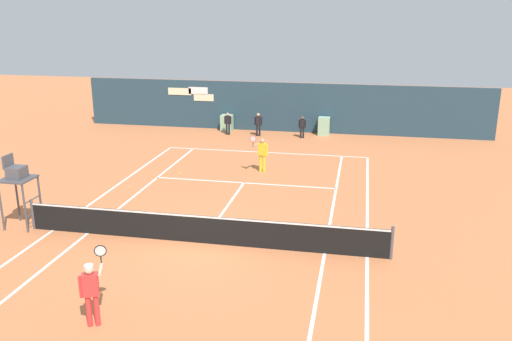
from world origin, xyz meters
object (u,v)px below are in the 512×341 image
object	(u,v)px
ball_kid_left_post	(302,126)
tennis_ball_mid_court	(129,187)
umpire_chair	(17,178)
tennis_ball_near_service_line	(179,174)
player_on_baseline	(262,152)
ball_kid_centre_post	(228,122)
tennis_ball_by_sideline	(246,167)
player_near_side	(91,289)
ball_kid_right_post	(258,123)

from	to	relation	value
ball_kid_left_post	tennis_ball_mid_court	size ratio (longest dim) A/B	18.99
umpire_chair	tennis_ball_near_service_line	size ratio (longest dim) A/B	37.84
player_on_baseline	ball_kid_centre_post	xyz separation A→B (m)	(-3.45, 7.18, -0.18)
tennis_ball_by_sideline	tennis_ball_near_service_line	world-z (taller)	same
player_near_side	tennis_ball_by_sideline	xyz separation A→B (m)	(0.71, 13.73, -0.94)
player_on_baseline	umpire_chair	bearing A→B (deg)	62.06
player_near_side	tennis_ball_mid_court	xyz separation A→B (m)	(-3.48, 9.79, -0.94)
player_on_baseline	ball_kid_left_post	bearing A→B (deg)	-85.47
tennis_ball_by_sideline	tennis_ball_near_service_line	size ratio (longest dim) A/B	1.00
player_near_side	ball_kid_centre_post	world-z (taller)	player_near_side
tennis_ball_near_service_line	tennis_ball_mid_court	size ratio (longest dim) A/B	1.00
ball_kid_right_post	tennis_ball_mid_court	xyz separation A→B (m)	(-3.50, -10.63, -0.76)
tennis_ball_mid_court	umpire_chair	bearing A→B (deg)	-112.11
umpire_chair	ball_kid_right_post	distance (m)	16.21
ball_kid_right_post	ball_kid_left_post	bearing A→B (deg)	168.77
ball_kid_right_post	ball_kid_centre_post	size ratio (longest dim) A/B	1.04
player_on_baseline	player_near_side	bearing A→B (deg)	95.93
tennis_ball_near_service_line	player_near_side	bearing A→B (deg)	-80.37
ball_kid_centre_post	tennis_ball_by_sideline	bearing A→B (deg)	116.14
tennis_ball_near_service_line	tennis_ball_mid_court	world-z (taller)	same
ball_kid_centre_post	player_on_baseline	bearing A→B (deg)	120.89
umpire_chair	tennis_ball_mid_court	bearing A→B (deg)	157.89
player_near_side	ball_kid_left_post	size ratio (longest dim) A/B	1.42
player_on_baseline	tennis_ball_near_service_line	xyz separation A→B (m)	(-3.65, -1.14, -0.92)
umpire_chair	ball_kid_right_post	xyz separation A→B (m)	(5.38, 15.25, -0.96)
umpire_chair	ball_kid_centre_post	bearing A→B (deg)	167.02
ball_kid_right_post	umpire_chair	bearing A→B (deg)	59.33
tennis_ball_by_sideline	tennis_ball_mid_court	size ratio (longest dim) A/B	1.00
player_on_baseline	tennis_ball_mid_court	xyz separation A→B (m)	(-5.08, -3.45, -0.92)
ball_kid_left_post	tennis_ball_by_sideline	world-z (taller)	ball_kid_left_post
player_on_baseline	ball_kid_right_post	world-z (taller)	player_on_baseline
umpire_chair	tennis_ball_mid_court	distance (m)	5.29
umpire_chair	player_near_side	xyz separation A→B (m)	(5.37, -5.16, -0.79)
tennis_ball_by_sideline	player_near_side	bearing A→B (deg)	-92.95
ball_kid_centre_post	tennis_ball_by_sideline	xyz separation A→B (m)	(2.56, -6.69, -0.73)
player_on_baseline	tennis_ball_mid_court	world-z (taller)	player_on_baseline
ball_kid_right_post	ball_kid_centre_post	world-z (taller)	ball_kid_right_post
player_near_side	ball_kid_centre_post	bearing A→B (deg)	73.37
player_near_side	tennis_ball_near_service_line	world-z (taller)	player_near_side
ball_kid_centre_post	ball_kid_left_post	bearing A→B (deg)	-174.77
tennis_ball_near_service_line	tennis_ball_mid_court	xyz separation A→B (m)	(-1.43, -2.31, 0.00)
player_on_baseline	tennis_ball_by_sideline	bearing A→B (deg)	-15.82
player_on_baseline	ball_kid_right_post	distance (m)	7.35
player_near_side	ball_kid_centre_post	size ratio (longest dim) A/B	1.38
ball_kid_left_post	player_near_side	bearing A→B (deg)	81.39
umpire_chair	tennis_ball_mid_court	xyz separation A→B (m)	(1.88, 4.63, -1.73)
umpire_chair	ball_kid_left_post	distance (m)	17.26
ball_kid_centre_post	tennis_ball_mid_court	xyz separation A→B (m)	(-1.64, -10.63, -0.73)
tennis_ball_near_service_line	tennis_ball_mid_court	bearing A→B (deg)	-121.81
ball_kid_left_post	tennis_ball_near_service_line	distance (m)	9.58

